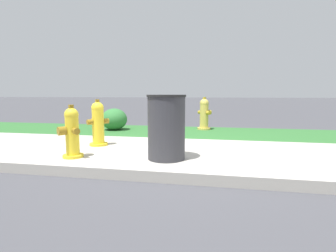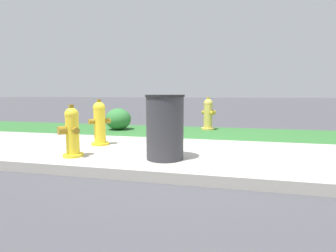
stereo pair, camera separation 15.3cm
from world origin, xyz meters
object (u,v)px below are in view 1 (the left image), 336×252
fire_hydrant_near_corner (72,133)px  fire_hydrant_far_end (204,114)px  trash_bin (166,127)px  fire_hydrant_at_driveway (98,124)px  shrub_bush_far_verge (114,119)px

fire_hydrant_near_corner → fire_hydrant_far_end: fire_hydrant_far_end is taller
trash_bin → fire_hydrant_at_driveway: bearing=152.2°
fire_hydrant_at_driveway → trash_bin: bearing=-75.7°
fire_hydrant_near_corner → fire_hydrant_far_end: (1.66, 3.36, 0.04)m
fire_hydrant_at_driveway → shrub_bush_far_verge: fire_hydrant_at_driveway is taller
trash_bin → shrub_bush_far_verge: size_ratio=1.40×
trash_bin → shrub_bush_far_verge: trash_bin is taller
fire_hydrant_near_corner → shrub_bush_far_verge: size_ratio=1.19×
fire_hydrant_far_end → shrub_bush_far_verge: (-2.21, -0.51, -0.13)m
fire_hydrant_far_end → fire_hydrant_at_driveway: 3.00m
fire_hydrant_far_end → shrub_bush_far_verge: bearing=-123.3°
fire_hydrant_near_corner → fire_hydrant_far_end: 3.75m
fire_hydrant_far_end → trash_bin: trash_bin is taller
fire_hydrant_at_driveway → shrub_bush_far_verge: size_ratio=1.27×
fire_hydrant_at_driveway → shrub_bush_far_verge: bearing=56.9°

